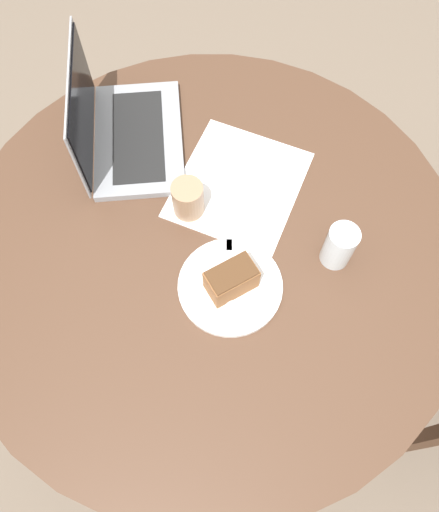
% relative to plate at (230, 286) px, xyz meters
% --- Properties ---
extents(ground_plane, '(12.00, 12.00, 0.00)m').
position_rel_plate_xyz_m(ground_plane, '(0.07, 0.09, -0.76)').
color(ground_plane, '#6B5B4C').
extents(dining_table, '(1.10, 1.10, 0.75)m').
position_rel_plate_xyz_m(dining_table, '(0.07, 0.09, -0.16)').
color(dining_table, '#4C3323').
rests_on(dining_table, ground_plane).
extents(paper_document, '(0.32, 0.29, 0.00)m').
position_rel_plate_xyz_m(paper_document, '(0.23, 0.10, -0.00)').
color(paper_document, white).
rests_on(paper_document, dining_table).
extents(plate, '(0.21, 0.21, 0.01)m').
position_rel_plate_xyz_m(plate, '(0.00, 0.00, 0.00)').
color(plate, white).
rests_on(plate, dining_table).
extents(cake_slice, '(0.11, 0.10, 0.07)m').
position_rel_plate_xyz_m(cake_slice, '(-0.00, -0.00, 0.04)').
color(cake_slice, brown).
rests_on(cake_slice, plate).
extents(fork, '(0.16, 0.10, 0.00)m').
position_rel_plate_xyz_m(fork, '(0.03, 0.02, 0.01)').
color(fork, silver).
rests_on(fork, plate).
extents(coffee_glass, '(0.07, 0.07, 0.09)m').
position_rel_plate_xyz_m(coffee_glass, '(0.12, 0.17, 0.04)').
color(coffee_glass, '#997556').
rests_on(coffee_glass, dining_table).
extents(water_glass, '(0.06, 0.06, 0.11)m').
position_rel_plate_xyz_m(water_glass, '(0.16, -0.16, 0.05)').
color(water_glass, silver).
rests_on(water_glass, dining_table).
extents(laptop, '(0.39, 0.35, 0.22)m').
position_rel_plate_xyz_m(laptop, '(0.21, 0.39, 0.03)').
color(laptop, gray).
rests_on(laptop, dining_table).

